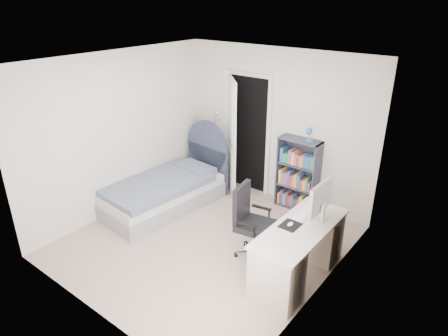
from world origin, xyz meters
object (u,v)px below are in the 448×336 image
Objects in this scene: bed at (168,190)px; desk at (300,250)px; floor_lamp at (216,155)px; nightstand at (208,161)px; office_chair at (250,218)px; bookcase at (298,177)px.

bed is 2.58m from desk.
floor_lamp is at bearing 84.14° from bed.
nightstand is at bearing 163.56° from floor_lamp.
bed is at bearing 170.99° from office_chair.
floor_lamp reaches higher than office_chair.
desk is at bearing -29.06° from nightstand.
floor_lamp is 0.95× the size of desk.
nightstand is (-0.14, 1.19, 0.08)m from bed.
bookcase is 1.78m from desk.
nightstand is at bearing 96.48° from bed.
nightstand is 1.83m from bookcase.
bed is 1.51× the size of bookcase.
bookcase is 1.39× the size of office_chair.
desk reaches higher than nightstand.
office_chair is at bearing -39.68° from floor_lamp.
bed is at bearing -95.86° from floor_lamp.
bookcase is at bearing 4.36° from floor_lamp.
bed is 1.85m from office_chair.
bed is 1.43× the size of desk.
office_chair is at bearing -85.43° from bookcase.
floor_lamp is at bearing 140.32° from office_chair.
desk is (2.70, -1.50, 0.03)m from nightstand.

